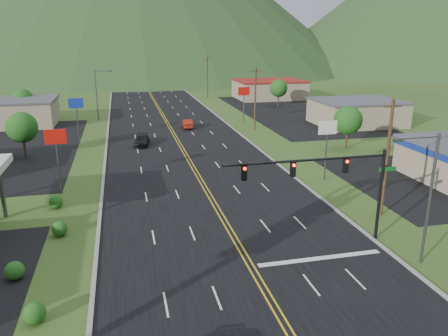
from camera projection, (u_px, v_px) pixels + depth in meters
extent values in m
cylinder|color=black|center=(380.00, 195.00, 32.33)|extent=(0.24, 0.24, 7.00)
cylinder|color=black|center=(307.00, 160.00, 30.11)|extent=(12.00, 0.18, 0.18)
cube|color=#0C591E|center=(388.00, 169.00, 31.83)|extent=(1.40, 0.06, 0.30)
cube|color=black|center=(346.00, 166.00, 30.94)|extent=(0.35, 0.28, 1.05)
sphere|color=#FF0C05|center=(347.00, 162.00, 30.67)|extent=(0.22, 0.22, 0.22)
cube|color=black|center=(293.00, 169.00, 30.06)|extent=(0.35, 0.28, 1.05)
sphere|color=#FF0C05|center=(294.00, 165.00, 29.79)|extent=(0.22, 0.22, 0.22)
cube|color=black|center=(244.00, 173.00, 29.29)|extent=(0.35, 0.28, 1.05)
sphere|color=#FF0C05|center=(245.00, 169.00, 29.02)|extent=(0.22, 0.22, 0.22)
cylinder|color=#59595E|center=(429.00, 201.00, 28.53)|extent=(0.20, 0.20, 9.00)
cylinder|color=#59595E|center=(419.00, 138.00, 26.97)|extent=(2.88, 0.12, 0.12)
cube|color=#59595E|center=(398.00, 140.00, 26.68)|extent=(0.60, 0.25, 0.18)
cylinder|color=#59595E|center=(97.00, 95.00, 79.25)|extent=(0.20, 0.20, 9.00)
cylinder|color=#59595E|center=(103.00, 71.00, 78.32)|extent=(2.88, 0.12, 0.12)
cube|color=#59595E|center=(111.00, 71.00, 78.66)|extent=(0.60, 0.25, 0.18)
cylinder|color=#59595E|center=(1.00, 189.00, 36.60)|extent=(0.36, 0.36, 5.00)
cube|color=tan|center=(0.00, 114.00, 74.57)|extent=(18.00, 11.00, 4.20)
cube|color=tan|center=(357.00, 113.00, 75.67)|extent=(14.00, 11.00, 4.00)
cube|color=#4C4C51|center=(358.00, 101.00, 75.05)|extent=(14.40, 11.40, 0.30)
cube|color=tan|center=(269.00, 90.00, 107.37)|extent=(16.00, 12.00, 4.20)
cube|color=maroon|center=(269.00, 81.00, 106.71)|extent=(16.40, 12.40, 0.30)
cylinder|color=#59595E|center=(59.00, 169.00, 42.13)|extent=(0.16, 0.16, 5.00)
cube|color=red|center=(55.00, 137.00, 41.21)|extent=(2.00, 0.18, 1.40)
cylinder|color=#59595E|center=(78.00, 125.00, 62.63)|extent=(0.16, 0.16, 5.00)
cube|color=navy|center=(76.00, 103.00, 61.70)|extent=(2.00, 0.18, 1.40)
cylinder|color=#59595E|center=(326.00, 157.00, 46.21)|extent=(0.16, 0.16, 5.00)
cube|color=white|center=(328.00, 128.00, 45.28)|extent=(2.00, 0.18, 1.40)
cylinder|color=#59595E|center=(244.00, 110.00, 76.01)|extent=(0.16, 0.16, 5.00)
cube|color=red|center=(244.00, 91.00, 75.08)|extent=(2.00, 0.18, 1.40)
cylinder|color=#382314|center=(24.00, 146.00, 55.08)|extent=(0.30, 0.30, 3.00)
sphere|color=#1B4513|center=(22.00, 127.00, 54.38)|extent=(3.84, 3.84, 3.84)
cylinder|color=#382314|center=(24.00, 113.00, 79.13)|extent=(0.30, 0.30, 3.00)
sphere|color=#1B4513|center=(22.00, 99.00, 78.43)|extent=(3.84, 3.84, 3.84)
cylinder|color=#382314|center=(347.00, 138.00, 59.65)|extent=(0.30, 0.30, 3.00)
sphere|color=#1B4513|center=(348.00, 120.00, 58.95)|extent=(3.84, 3.84, 3.84)
cylinder|color=#382314|center=(278.00, 99.00, 95.92)|extent=(0.30, 0.30, 3.00)
sphere|color=#1B4513|center=(279.00, 88.00, 95.23)|extent=(3.84, 3.84, 3.84)
cylinder|color=#382314|center=(387.00, 159.00, 36.28)|extent=(0.28, 0.28, 10.00)
cube|color=#382314|center=(393.00, 106.00, 35.00)|extent=(1.60, 0.12, 0.12)
cylinder|color=#382314|center=(255.00, 99.00, 70.74)|extent=(0.28, 0.28, 10.00)
cube|color=#382314|center=(256.00, 71.00, 69.46)|extent=(1.60, 0.12, 0.12)
cylinder|color=#382314|center=(207.00, 77.00, 108.00)|extent=(0.28, 0.28, 10.00)
cube|color=#382314|center=(207.00, 59.00, 106.72)|extent=(1.60, 0.12, 0.12)
cylinder|color=#382314|center=(184.00, 67.00, 145.25)|extent=(0.28, 0.28, 10.00)
cube|color=#382314|center=(184.00, 53.00, 143.98)|extent=(1.60, 0.12, 0.12)
imported|color=black|center=(142.00, 141.00, 61.40)|extent=(2.55, 4.89, 1.35)
imported|color=#A02211|center=(187.00, 124.00, 73.07)|extent=(1.79, 4.44, 1.43)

